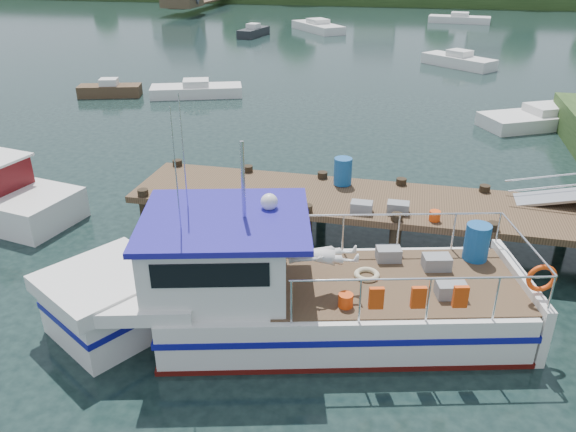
% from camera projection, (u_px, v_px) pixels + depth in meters
% --- Properties ---
extents(ground_plane, '(160.00, 160.00, 0.00)m').
position_uv_depth(ground_plane, '(330.00, 236.00, 17.46)').
color(ground_plane, black).
extents(dock, '(16.60, 3.00, 4.78)m').
position_uv_depth(dock, '(571.00, 188.00, 15.18)').
color(dock, '#493522').
rests_on(dock, ground).
extents(lobster_boat, '(11.40, 5.65, 5.50)m').
position_uv_depth(lobster_boat, '(281.00, 292.00, 12.86)').
color(lobster_boat, silver).
rests_on(lobster_boat, ground).
extents(moored_rowboat, '(3.81, 2.22, 1.05)m').
position_uv_depth(moored_rowboat, '(110.00, 90.00, 33.39)').
color(moored_rowboat, '#493522').
rests_on(moored_rowboat, ground).
extents(moored_far, '(7.05, 3.03, 1.16)m').
position_uv_depth(moored_far, '(459.00, 19.00, 64.82)').
color(moored_far, silver).
rests_on(moored_far, ground).
extents(moored_a, '(5.64, 3.50, 0.98)m').
position_uv_depth(moored_a, '(196.00, 90.00, 33.43)').
color(moored_a, silver).
rests_on(moored_a, ground).
extents(moored_b, '(5.45, 4.86, 1.21)m').
position_uv_depth(moored_b, '(459.00, 61.00, 41.46)').
color(moored_b, silver).
rests_on(moored_b, ground).
extents(moored_c, '(6.86, 5.11, 1.04)m').
position_uv_depth(moored_c, '(546.00, 118.00, 27.98)').
color(moored_c, silver).
rests_on(moored_c, ground).
extents(moored_d, '(6.54, 7.31, 1.25)m').
position_uv_depth(moored_d, '(318.00, 27.00, 58.48)').
color(moored_d, silver).
rests_on(moored_d, ground).
extents(moored_e, '(2.25, 4.63, 1.23)m').
position_uv_depth(moored_e, '(254.00, 32.00, 55.20)').
color(moored_e, black).
rests_on(moored_e, ground).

